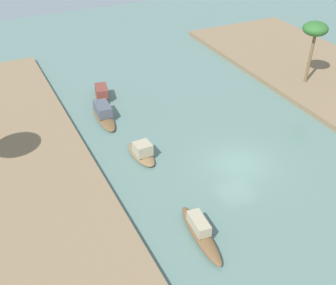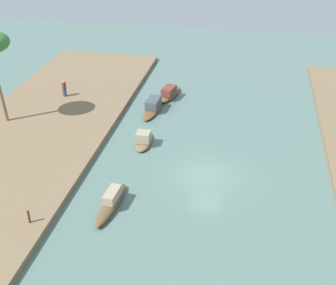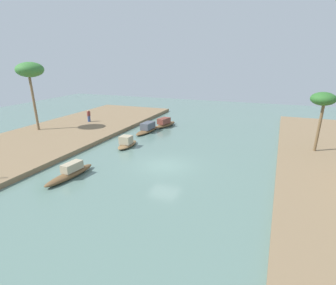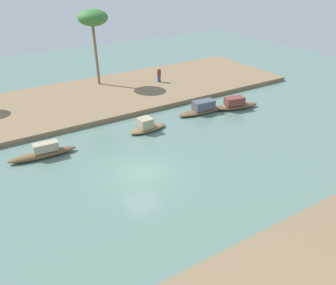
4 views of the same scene
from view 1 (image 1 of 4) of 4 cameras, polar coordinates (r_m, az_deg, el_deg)
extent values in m
plane|color=slate|center=(31.02, 8.85, -2.67)|extent=(77.50, 77.50, 0.00)
cube|color=#846B4C|center=(26.97, -18.92, -10.16)|extent=(47.82, 12.03, 0.43)
ellipsoid|color=brown|center=(39.31, -8.35, 5.95)|extent=(4.32, 1.94, 0.49)
cube|color=brown|center=(38.68, -8.35, 6.47)|extent=(1.96, 1.34, 0.71)
ellipsoid|color=brown|center=(36.13, -8.08, 3.28)|extent=(5.05, 1.56, 0.36)
cube|color=#4C515B|center=(35.96, -8.21, 4.19)|extent=(2.06, 1.20, 0.81)
ellipsoid|color=brown|center=(31.34, -3.35, -1.45)|extent=(3.38, 1.35, 0.37)
cube|color=tan|center=(30.83, -3.20, -0.78)|extent=(1.16, 1.13, 0.80)
ellipsoid|color=brown|center=(25.22, 4.15, -11.48)|extent=(4.88, 1.28, 0.49)
cube|color=tan|center=(25.03, 3.91, -10.12)|extent=(1.78, 0.87, 0.62)
cylinder|color=brown|center=(41.90, 17.44, 10.09)|extent=(0.26, 0.46, 4.40)
ellipsoid|color=#2D6628|center=(41.01, 18.06, 13.46)|extent=(2.15, 2.15, 1.18)
camera|label=2|loc=(18.92, 87.75, 3.14)|focal=48.38mm
camera|label=3|loc=(25.38, 59.39, -5.56)|focal=31.10mm
camera|label=4|loc=(35.45, 47.79, 14.82)|focal=38.51mm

